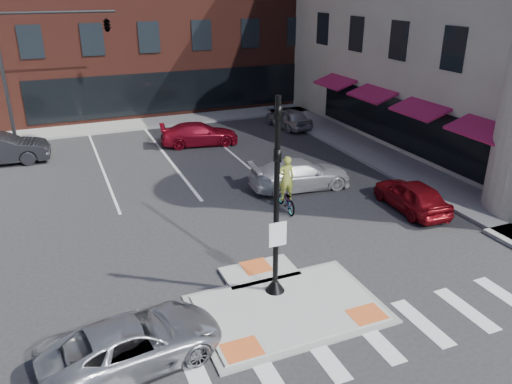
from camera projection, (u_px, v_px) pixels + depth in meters
name	position (u px, v px, depth m)	size (l,w,h in m)	color
ground	(280.00, 301.00, 14.94)	(120.00, 120.00, 0.00)	#28282B
refuge_island	(284.00, 304.00, 14.70)	(5.40, 4.65, 0.13)	gray
sidewalk_e	(381.00, 156.00, 27.27)	(3.00, 24.00, 0.15)	gray
sidewalk_n	(184.00, 119.00, 34.69)	(26.00, 3.00, 0.15)	gray
building_far_left	(50.00, 20.00, 55.80)	(10.00, 12.00, 10.00)	slate
building_far_right	(160.00, 8.00, 61.76)	(12.00, 12.00, 12.00)	brown
signal_pole	(276.00, 225.00, 14.37)	(0.60, 0.60, 5.98)	black
mast_arm_signal	(80.00, 35.00, 26.61)	(6.10, 2.24, 8.00)	black
silver_suv	(133.00, 343.00, 12.25)	(2.07, 4.48, 1.25)	#A4A6AB
red_sedan	(412.00, 195.00, 20.69)	(1.56, 3.87, 1.32)	maroon
white_pickup	(300.00, 174.00, 22.88)	(1.92, 4.71, 1.37)	silver
bg_car_silver	(288.00, 118.00, 32.57)	(1.55, 3.85, 1.31)	#ADAFB5
bg_car_red	(199.00, 134.00, 29.13)	(1.83, 4.50, 1.31)	maroon
cyclist	(286.00, 192.00, 20.67)	(0.83, 1.95, 2.35)	#3F3F44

